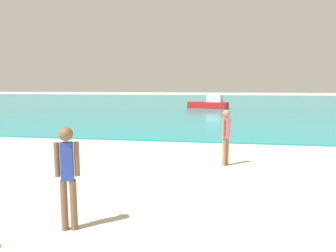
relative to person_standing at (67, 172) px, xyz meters
The scene contains 4 objects.
water 37.46m from the person_standing, 87.98° to the left, with size 160.00×60.00×0.06m, color teal.
person_standing is the anchor object (origin of this frame).
person_distant 4.88m from the person_standing, 59.62° to the left, with size 0.24×0.30×1.55m.
boat_far 24.92m from the person_standing, 86.46° to the left, with size 3.96×2.28×1.28m.
Camera 1 is at (0.86, 2.10, 2.19)m, focal length 32.30 mm.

